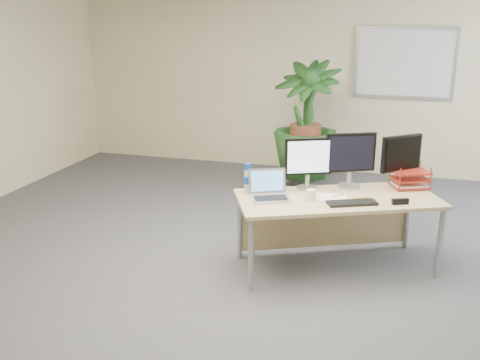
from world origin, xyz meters
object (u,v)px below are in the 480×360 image
(desk, at_px, (334,209))
(monitor_right, at_px, (350,157))
(floor_plant, at_px, (305,131))
(monitor_left, at_px, (308,160))
(laptop, at_px, (269,191))

(desk, height_order, monitor_right, monitor_right)
(floor_plant, xyz_separation_m, monitor_right, (0.72, -1.96, 0.20))
(monitor_left, distance_m, laptop, 0.47)
(monitor_left, xyz_separation_m, monitor_right, (0.36, 0.16, 0.02))
(desk, relative_size, floor_plant, 1.24)
(laptop, bearing_deg, monitor_left, 48.85)
(desk, bearing_deg, floor_plant, 105.86)
(desk, distance_m, floor_plant, 2.28)
(monitor_left, xyz_separation_m, laptop, (-0.28, -0.32, -0.21))
(monitor_left, bearing_deg, floor_plant, 99.81)
(floor_plant, distance_m, laptop, 2.44)
(desk, height_order, floor_plant, floor_plant)
(monitor_right, bearing_deg, monitor_left, -155.96)
(monitor_left, height_order, monitor_right, monitor_right)
(monitor_right, distance_m, laptop, 0.83)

